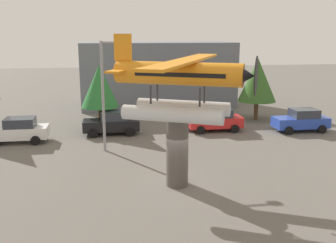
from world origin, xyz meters
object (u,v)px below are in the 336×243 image
(car_far_red, at_px, (216,120))
(tree_east, at_px, (100,86))
(car_distant_blue, at_px, (301,120))
(floatplane_monument, at_px, (180,84))
(car_mid_black, at_px, (112,123))
(storefront_building, at_px, (158,74))
(display_pedestal, at_px, (177,152))
(car_near_white, at_px, (18,130))
(tree_center_back, at_px, (258,80))
(streetlight_primary, at_px, (106,88))

(car_far_red, height_order, tree_east, tree_east)
(car_far_red, relative_size, car_distant_blue, 1.00)
(floatplane_monument, relative_size, car_mid_black, 2.34)
(car_distant_blue, height_order, storefront_building, storefront_building)
(display_pedestal, xyz_separation_m, car_near_white, (-9.65, 9.42, -0.87))
(storefront_building, bearing_deg, car_distant_blue, -52.64)
(car_near_white, bearing_deg, car_distant_blue, 179.76)
(display_pedestal, height_order, car_near_white, display_pedestal)
(display_pedestal, relative_size, floatplane_monument, 0.36)
(car_distant_blue, bearing_deg, car_far_red, -10.01)
(car_mid_black, xyz_separation_m, tree_center_back, (12.72, 3.20, 2.61))
(car_far_red, bearing_deg, car_mid_black, -1.44)
(floatplane_monument, height_order, storefront_building, floatplane_monument)
(floatplane_monument, relative_size, streetlight_primary, 1.39)
(car_far_red, xyz_separation_m, storefront_building, (-3.09, 11.51, 2.42))
(storefront_building, height_order, tree_center_back, storefront_building)
(car_mid_black, height_order, car_far_red, same)
(car_far_red, xyz_separation_m, tree_east, (-8.91, 1.61, 2.60))
(tree_east, height_order, tree_center_back, tree_center_back)
(car_near_white, xyz_separation_m, car_mid_black, (6.55, 1.28, 0.00))
(car_far_red, relative_size, tree_east, 0.82)
(car_near_white, bearing_deg, tree_center_back, -166.93)
(car_near_white, xyz_separation_m, car_far_red, (14.62, 1.07, 0.00))
(display_pedestal, distance_m, storefront_building, 22.13)
(car_mid_black, relative_size, car_far_red, 1.00)
(car_distant_blue, xyz_separation_m, tree_east, (-15.49, 2.77, 2.60))
(streetlight_primary, xyz_separation_m, storefront_building, (5.29, 15.49, -0.86))
(floatplane_monument, height_order, car_near_white, floatplane_monument)
(car_mid_black, distance_m, tree_center_back, 13.38)
(floatplane_monument, bearing_deg, display_pedestal, -180.00)
(car_near_white, bearing_deg, display_pedestal, 135.72)
(floatplane_monument, distance_m, tree_east, 12.93)
(streetlight_primary, bearing_deg, car_mid_black, 85.64)
(streetlight_primary, height_order, storefront_building, streetlight_primary)
(car_mid_black, height_order, tree_east, tree_east)
(floatplane_monument, xyz_separation_m, car_mid_black, (-3.22, 10.75, -4.29))
(tree_east, bearing_deg, car_distant_blue, -10.13)
(car_near_white, xyz_separation_m, tree_center_back, (19.27, 4.48, 2.61))
(car_near_white, xyz_separation_m, streetlight_primary, (6.23, -2.90, 3.27))
(car_distant_blue, bearing_deg, display_pedestal, 38.93)
(display_pedestal, bearing_deg, tree_east, 108.07)
(storefront_building, distance_m, tree_center_back, 11.22)
(streetlight_primary, bearing_deg, display_pedestal, -62.27)
(display_pedestal, xyz_separation_m, storefront_building, (1.87, 22.00, 1.55))
(car_distant_blue, height_order, tree_east, tree_east)
(tree_east, relative_size, tree_center_back, 0.96)
(car_distant_blue, relative_size, tree_center_back, 0.79)
(display_pedestal, xyz_separation_m, streetlight_primary, (-3.42, 6.51, 2.40))
(floatplane_monument, xyz_separation_m, tree_east, (-4.06, 12.15, -1.69))
(tree_center_back, bearing_deg, car_distant_blue, -67.11)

